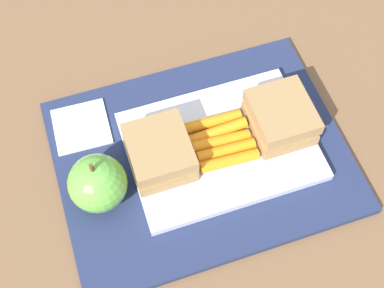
{
  "coord_description": "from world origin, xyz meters",
  "views": [
    {
      "loc": [
        0.11,
        0.29,
        0.58
      ],
      "look_at": [
        0.01,
        0.0,
        0.04
      ],
      "focal_mm": 48.22,
      "sensor_mm": 36.0,
      "label": 1
    }
  ],
  "objects_px": {
    "sandwich_half_left": "(281,117)",
    "apple": "(98,183)",
    "paper_napkin": "(81,127)",
    "sandwich_half_right": "(160,153)",
    "carrot_sticks_bundle": "(221,141)",
    "food_tray": "(220,146)"
  },
  "relations": [
    {
      "from": "sandwich_half_right",
      "to": "carrot_sticks_bundle",
      "type": "bearing_deg",
      "value": 179.96
    },
    {
      "from": "sandwich_half_left",
      "to": "carrot_sticks_bundle",
      "type": "bearing_deg",
      "value": 0.04
    },
    {
      "from": "food_tray",
      "to": "sandwich_half_left",
      "type": "distance_m",
      "value": 0.08
    },
    {
      "from": "sandwich_half_left",
      "to": "paper_napkin",
      "type": "distance_m",
      "value": 0.26
    },
    {
      "from": "apple",
      "to": "sandwich_half_right",
      "type": "bearing_deg",
      "value": -168.53
    },
    {
      "from": "apple",
      "to": "carrot_sticks_bundle",
      "type": "bearing_deg",
      "value": -174.2
    },
    {
      "from": "food_tray",
      "to": "sandwich_half_left",
      "type": "xyz_separation_m",
      "value": [
        -0.08,
        0.0,
        0.03
      ]
    },
    {
      "from": "sandwich_half_left",
      "to": "paper_napkin",
      "type": "bearing_deg",
      "value": -19.92
    },
    {
      "from": "sandwich_half_left",
      "to": "sandwich_half_right",
      "type": "height_order",
      "value": "same"
    },
    {
      "from": "food_tray",
      "to": "carrot_sticks_bundle",
      "type": "relative_size",
      "value": 2.96
    },
    {
      "from": "food_tray",
      "to": "sandwich_half_left",
      "type": "height_order",
      "value": "sandwich_half_left"
    },
    {
      "from": "paper_napkin",
      "to": "food_tray",
      "type": "bearing_deg",
      "value": 151.67
    },
    {
      "from": "sandwich_half_left",
      "to": "food_tray",
      "type": "bearing_deg",
      "value": 0.0
    },
    {
      "from": "apple",
      "to": "paper_napkin",
      "type": "xyz_separation_m",
      "value": [
        0.0,
        -0.1,
        -0.03
      ]
    },
    {
      "from": "food_tray",
      "to": "carrot_sticks_bundle",
      "type": "xyz_separation_m",
      "value": [
        -0.0,
        0.0,
        0.01
      ]
    },
    {
      "from": "paper_napkin",
      "to": "apple",
      "type": "bearing_deg",
      "value": 91.53
    },
    {
      "from": "sandwich_half_right",
      "to": "apple",
      "type": "xyz_separation_m",
      "value": [
        0.08,
        0.02,
        0.0
      ]
    },
    {
      "from": "sandwich_half_right",
      "to": "paper_napkin",
      "type": "bearing_deg",
      "value": -46.45
    },
    {
      "from": "paper_napkin",
      "to": "carrot_sticks_bundle",
      "type": "bearing_deg",
      "value": 151.74
    },
    {
      "from": "sandwich_half_left",
      "to": "carrot_sticks_bundle",
      "type": "height_order",
      "value": "sandwich_half_left"
    },
    {
      "from": "sandwich_half_left",
      "to": "apple",
      "type": "height_order",
      "value": "apple"
    },
    {
      "from": "sandwich_half_left",
      "to": "apple",
      "type": "distance_m",
      "value": 0.24
    }
  ]
}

